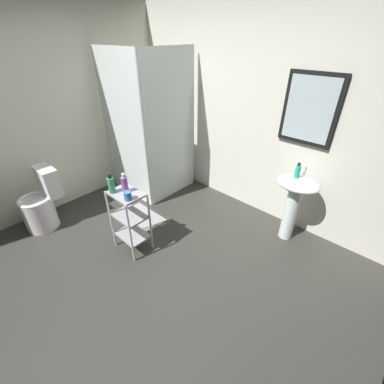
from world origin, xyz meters
The scene contains 13 objects.
ground_plane centered at (0.00, 0.00, -0.01)m, with size 4.20×4.20×0.02m, color #32312C.
wall_back centered at (0.01, 1.85, 1.25)m, with size 4.20×0.14×2.50m.
wall_left centered at (-1.85, 0.00, 1.25)m, with size 0.10×4.20×2.50m, color silver.
shower_stall centered at (-1.18, 1.18, 0.46)m, with size 0.92×0.92×2.00m.
pedestal_sink centered at (0.89, 1.52, 0.58)m, with size 0.46×0.37×0.81m.
sink_faucet centered at (0.89, 1.64, 0.86)m, with size 0.03×0.03×0.10m, color silver.
toilet centered at (-1.48, -0.35, 0.31)m, with size 0.37×0.49×0.76m.
storage_cart centered at (-0.33, 0.16, 0.44)m, with size 0.38×0.28×0.74m.
hand_soap_bottle centered at (0.85, 1.51, 0.89)m, with size 0.05×0.05×0.17m.
conditioner_bottle_purple centered at (-0.34, 0.17, 0.83)m, with size 0.06×0.06×0.21m.
body_wash_bottle_green centered at (-0.43, 0.07, 0.83)m, with size 0.07×0.07×0.21m.
rinse_cup centered at (-0.20, 0.10, 0.78)m, with size 0.08×0.08×0.09m, color #3870B2.
bath_mat centered at (-0.70, 0.54, 0.01)m, with size 0.60×0.40×0.02m, color gray.
Camera 1 is at (1.65, -0.99, 2.12)m, focal length 23.83 mm.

